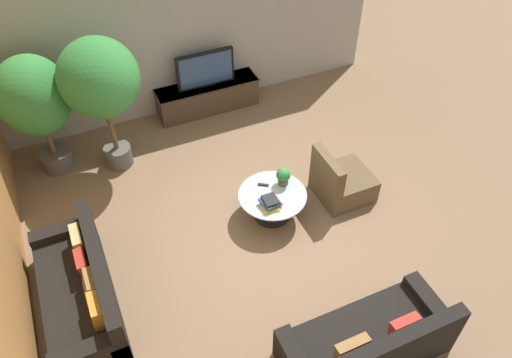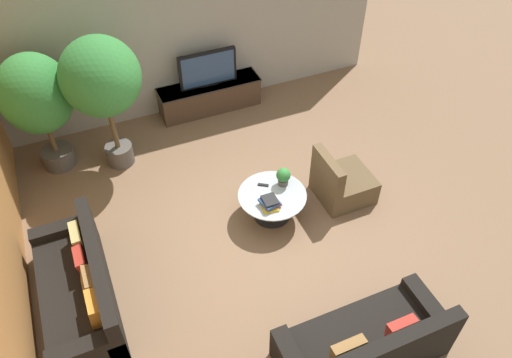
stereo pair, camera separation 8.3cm
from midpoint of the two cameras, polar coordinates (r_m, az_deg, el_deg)
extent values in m
plane|color=brown|center=(7.43, -0.28, -4.92)|extent=(24.00, 24.00, 0.00)
cube|color=#A39E93|center=(8.96, -9.14, 16.29)|extent=(7.40, 0.12, 3.00)
cube|color=#473323|center=(9.40, -5.81, 9.31)|extent=(1.86, 0.48, 0.54)
cube|color=#2D2823|center=(9.26, -5.92, 10.63)|extent=(1.90, 0.50, 0.02)
cube|color=black|center=(9.08, -6.08, 12.39)|extent=(1.06, 0.08, 0.65)
cube|color=navy|center=(9.04, -5.99, 12.27)|extent=(0.97, 0.00, 0.59)
cube|color=black|center=(9.25, -5.93, 10.74)|extent=(0.32, 0.13, 0.02)
cylinder|color=black|center=(7.52, 1.51, -4.02)|extent=(0.55, 0.55, 0.02)
cylinder|color=black|center=(7.37, 1.54, -2.99)|extent=(0.10, 0.10, 0.42)
cylinder|color=#A8B2B7|center=(7.22, 1.57, -1.83)|extent=(1.00, 1.00, 0.02)
cube|color=black|center=(6.80, -19.89, -12.51)|extent=(0.84, 2.05, 0.42)
cube|color=black|center=(6.44, -17.85, -9.61)|extent=(0.16, 2.05, 0.42)
cube|color=black|center=(7.34, -21.17, -6.57)|extent=(0.84, 0.20, 0.54)
cube|color=tan|center=(6.84, -19.93, -6.75)|extent=(0.14, 0.37, 0.34)
cube|color=#B23328|center=(6.61, -19.38, -9.12)|extent=(0.17, 0.33, 0.32)
cube|color=olive|center=(6.38, -18.84, -11.52)|extent=(0.18, 0.35, 0.33)
cube|color=orange|center=(6.17, -18.23, -14.13)|extent=(0.14, 0.35, 0.32)
cube|color=black|center=(6.22, 11.88, -17.88)|extent=(1.96, 0.84, 0.42)
cube|color=black|center=(5.74, 14.42, -18.52)|extent=(1.96, 0.16, 0.42)
cube|color=black|center=(6.54, 18.60, -14.31)|extent=(0.20, 0.84, 0.54)
cube|color=#B23328|center=(5.98, 16.19, -16.15)|extent=(0.35, 0.16, 0.33)
cube|color=olive|center=(5.70, 10.48, -18.88)|extent=(0.39, 0.16, 0.36)
cube|color=brown|center=(7.79, 9.67, -0.64)|extent=(0.80, 0.76, 0.40)
cube|color=brown|center=(7.35, 7.87, 1.00)|extent=(0.14, 0.76, 0.46)
cylinder|color=#514C47|center=(8.82, -22.06, 2.13)|extent=(0.51, 0.51, 0.31)
cylinder|color=brown|center=(8.59, -22.73, 4.04)|extent=(0.08, 0.08, 0.46)
ellipsoid|color=#337F38|center=(8.11, -24.38, 8.64)|extent=(1.09, 1.09, 1.25)
cylinder|color=#514C47|center=(8.54, -15.70, 2.62)|extent=(0.44, 0.44, 0.34)
cylinder|color=brown|center=(8.22, -16.39, 5.37)|extent=(0.08, 0.08, 0.72)
ellipsoid|color=#337F38|center=(7.68, -17.83, 10.94)|extent=(1.18, 1.18, 1.20)
cylinder|color=#514C47|center=(7.34, 2.78, -0.27)|extent=(0.15, 0.15, 0.09)
sphere|color=#337F38|center=(7.25, 2.82, 0.50)|extent=(0.21, 0.21, 0.21)
cube|color=gold|center=(7.05, 1.24, -2.96)|extent=(0.26, 0.32, 0.03)
cube|color=#A32823|center=(7.03, 1.41, -2.75)|extent=(0.27, 0.25, 0.02)
cube|color=#2D4C84|center=(7.01, 1.26, -2.61)|extent=(0.27, 0.29, 0.04)
cube|color=#232326|center=(6.98, 1.32, -2.39)|extent=(0.20, 0.23, 0.03)
cube|color=black|center=(7.33, 0.51, -0.67)|extent=(0.16, 0.12, 0.02)
camera|label=1|loc=(0.04, -90.33, -0.32)|focal=35.00mm
camera|label=2|loc=(0.04, 89.67, 0.32)|focal=35.00mm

